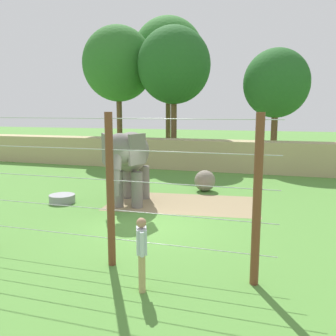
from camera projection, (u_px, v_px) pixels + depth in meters
ground_plane at (151, 225)px, 12.43m from camera, size 120.00×120.00×0.00m
dirt_patch at (183, 203)px, 15.35m from camera, size 6.69×4.14×0.01m
embankment_wall at (213, 155)px, 23.82m from camera, size 36.00×1.80×1.99m
elephant at (129, 156)px, 14.88m from camera, size 2.02×4.17×3.11m
enrichment_ball at (205, 181)px, 17.59m from camera, size 1.04×1.04×1.04m
cable_fence at (108, 190)px, 8.98m from camera, size 8.38×0.20×3.92m
zookeeper at (142, 251)px, 7.80m from camera, size 0.37×0.56×1.67m
water_tub at (62, 198)px, 15.44m from camera, size 1.10×1.10×0.35m
tree_far_left at (168, 56)px, 31.44m from camera, size 6.31×6.31×12.02m
tree_behind_wall at (276, 84)px, 24.47m from camera, size 4.48×4.48×8.13m
tree_right_of_centre at (174, 66)px, 26.43m from camera, size 5.41×5.41×10.08m
tree_far_right at (118, 64)px, 28.54m from camera, size 5.67×5.67×10.58m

